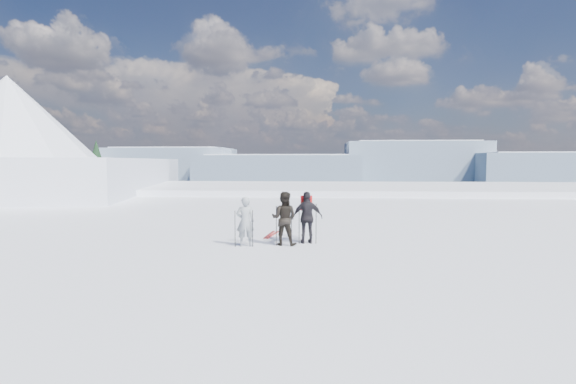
% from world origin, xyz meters
% --- Properties ---
extents(lake_basin, '(820.00, 820.00, 71.62)m').
position_xyz_m(lake_basin, '(0.00, 30.00, -6.50)').
color(lake_basin, white).
rests_on(lake_basin, ground).
extents(far_mountain_range, '(770.00, 110.00, 53.00)m').
position_xyz_m(far_mountain_range, '(29.60, 454.78, -7.19)').
color(far_mountain_range, slate).
rests_on(far_mountain_range, ground).
extents(near_ridge, '(31.37, 35.68, 25.62)m').
position_xyz_m(near_ridge, '(-26.56, 29.34, -3.48)').
color(near_ridge, white).
rests_on(near_ridge, ground).
extents(skier_grey, '(0.65, 0.47, 1.63)m').
position_xyz_m(skier_grey, '(-2.97, 2.30, 0.82)').
color(skier_grey, gray).
rests_on(skier_grey, ground).
extents(skier_dark, '(0.97, 0.82, 1.79)m').
position_xyz_m(skier_dark, '(-1.71, 2.58, 0.89)').
color(skier_dark, black).
rests_on(skier_dark, ground).
extents(skier_pack, '(1.09, 0.60, 1.76)m').
position_xyz_m(skier_pack, '(-0.94, 2.96, 0.88)').
color(skier_pack, black).
rests_on(skier_pack, ground).
extents(backpack, '(0.41, 0.27, 0.51)m').
position_xyz_m(backpack, '(-0.99, 3.21, 2.02)').
color(backpack, red).
rests_on(backpack, skier_pack).
extents(ski_poles, '(2.66, 0.77, 1.35)m').
position_xyz_m(ski_poles, '(-1.85, 2.52, 0.63)').
color(ski_poles, black).
rests_on(ski_poles, ground).
extents(skis_loose, '(0.45, 1.70, 0.03)m').
position_xyz_m(skis_loose, '(-2.35, 4.56, 0.01)').
color(skis_loose, black).
rests_on(skis_loose, ground).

